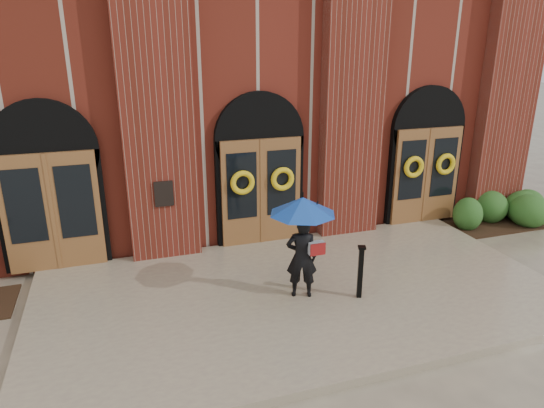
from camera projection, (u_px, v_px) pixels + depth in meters
name	position (u px, v px, depth m)	size (l,w,h in m)	color
ground	(303.00, 301.00, 9.31)	(90.00, 90.00, 0.00)	gray
landing	(301.00, 294.00, 9.42)	(10.00, 5.30, 0.15)	#9B9171
church_building	(207.00, 80.00, 16.07)	(16.20, 12.53, 7.00)	maroon
man_with_umbrella	(302.00, 228.00, 8.80)	(1.54, 1.54, 1.96)	black
metal_post	(360.00, 271.00, 9.00)	(0.18, 0.18, 1.04)	black
hedge_wall_right	(487.00, 211.00, 12.99)	(3.22, 1.29, 0.83)	#27521C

